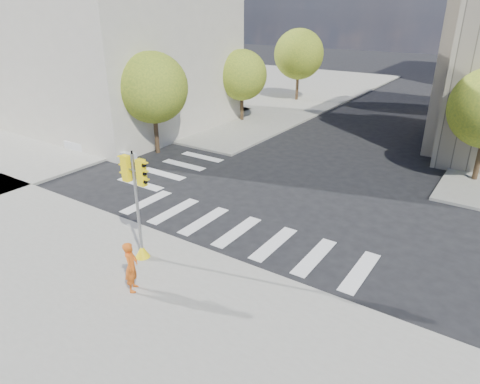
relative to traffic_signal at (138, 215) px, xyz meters
The scene contains 10 objects.
ground 6.40m from the traffic_signal, 72.56° to the left, with size 160.00×160.00×0.00m, color black.
sidewalk_near 5.79m from the traffic_signal, 70.53° to the right, with size 30.00×14.00×0.15m, color gray.
sidewalk_far_left 36.69m from the traffic_signal, 119.72° to the left, with size 28.00×40.00×0.15m, color gray.
classical_building 23.28m from the traffic_signal, 142.73° to the left, with size 19.00×15.00×12.70m.
tree_lw_near 13.30m from the traffic_signal, 131.43° to the left, with size 4.40×4.40×6.41m.
tree_lw_mid 21.72m from the traffic_signal, 113.62° to the left, with size 4.00×4.00×5.77m.
tree_lw_far 31.17m from the traffic_signal, 106.21° to the left, with size 4.80×4.80×6.95m.
traffic_signal is the anchor object (origin of this frame).
photographer 2.21m from the traffic_signal, 52.51° to the right, with size 0.65×0.43×1.79m, color #D05513.
planter_wall 13.34m from the traffic_signal, 147.43° to the left, with size 6.00×0.40×0.50m, color silver.
Camera 1 is at (8.95, -15.27, 8.87)m, focal length 32.00 mm.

